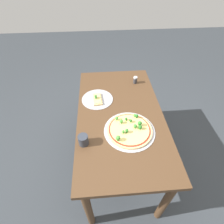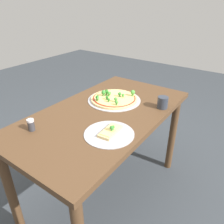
{
  "view_description": "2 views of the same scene",
  "coord_description": "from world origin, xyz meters",
  "px_view_note": "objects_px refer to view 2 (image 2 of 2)",
  "views": [
    {
      "loc": [
        1.04,
        -0.15,
        1.82
      ],
      "look_at": [
        -0.0,
        -0.07,
        0.78
      ],
      "focal_mm": 28.0,
      "sensor_mm": 36.0,
      "label": 1
    },
    {
      "loc": [
        -1.03,
        -0.81,
        1.45
      ],
      "look_at": [
        -0.0,
        -0.07,
        0.78
      ],
      "focal_mm": 35.0,
      "sensor_mm": 36.0,
      "label": 2
    }
  ],
  "objects_px": {
    "pizza_tray_slice": "(110,132)",
    "dining_table": "(104,125)",
    "drinking_cup": "(163,102)",
    "condiment_shaker": "(31,125)",
    "pizza_tray_whole": "(114,98)"
  },
  "relations": [
    {
      "from": "pizza_tray_slice",
      "to": "drinking_cup",
      "type": "height_order",
      "value": "drinking_cup"
    },
    {
      "from": "condiment_shaker",
      "to": "dining_table",
      "type": "bearing_deg",
      "value": -25.21
    },
    {
      "from": "pizza_tray_slice",
      "to": "condiment_shaker",
      "type": "height_order",
      "value": "condiment_shaker"
    },
    {
      "from": "dining_table",
      "to": "condiment_shaker",
      "type": "height_order",
      "value": "condiment_shaker"
    },
    {
      "from": "dining_table",
      "to": "condiment_shaker",
      "type": "xyz_separation_m",
      "value": [
        -0.43,
        0.2,
        0.14
      ]
    },
    {
      "from": "drinking_cup",
      "to": "pizza_tray_whole",
      "type": "bearing_deg",
      "value": 104.59
    },
    {
      "from": "dining_table",
      "to": "pizza_tray_slice",
      "type": "xyz_separation_m",
      "value": [
        -0.19,
        -0.19,
        0.11
      ]
    },
    {
      "from": "pizza_tray_whole",
      "to": "condiment_shaker",
      "type": "bearing_deg",
      "value": 166.3
    },
    {
      "from": "pizza_tray_whole",
      "to": "condiment_shaker",
      "type": "relative_size",
      "value": 5.53
    },
    {
      "from": "dining_table",
      "to": "drinking_cup",
      "type": "bearing_deg",
      "value": -46.33
    },
    {
      "from": "pizza_tray_slice",
      "to": "dining_table",
      "type": "bearing_deg",
      "value": 44.62
    },
    {
      "from": "pizza_tray_slice",
      "to": "drinking_cup",
      "type": "relative_size",
      "value": 3.48
    },
    {
      "from": "drinking_cup",
      "to": "condiment_shaker",
      "type": "distance_m",
      "value": 0.87
    },
    {
      "from": "pizza_tray_whole",
      "to": "drinking_cup",
      "type": "distance_m",
      "value": 0.36
    },
    {
      "from": "dining_table",
      "to": "pizza_tray_slice",
      "type": "distance_m",
      "value": 0.3
    }
  ]
}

